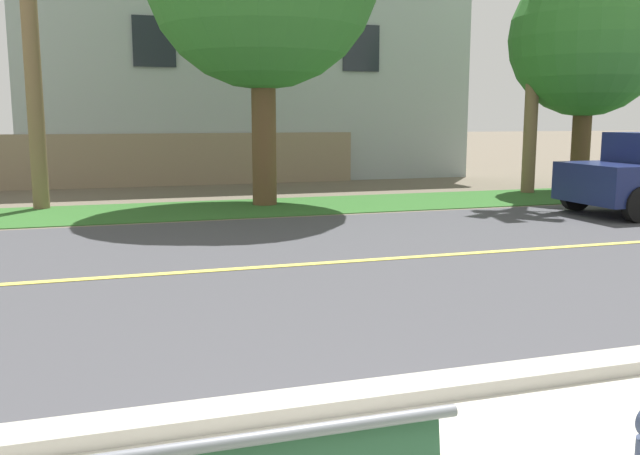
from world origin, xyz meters
TOP-DOWN VIEW (x-y plane):
  - ground_plane at (0.00, 8.00)m, footprint 140.00×140.00m
  - curb_edge at (0.00, 2.35)m, footprint 44.00×0.30m
  - street_asphalt at (0.00, 6.50)m, footprint 52.00×8.00m
  - road_centre_line at (0.00, 6.50)m, footprint 48.00×0.14m
  - far_verge_grass at (0.00, 12.05)m, footprint 48.00×2.80m
  - shade_tree_left at (10.00, 12.50)m, footprint 3.67×3.67m
  - garden_wall at (-0.92, 17.33)m, footprint 13.00×0.36m
  - house_across_street at (3.04, 20.53)m, footprint 13.86×6.91m

SIDE VIEW (x-z plane):
  - ground_plane at x=0.00m, z-range 0.00..0.00m
  - street_asphalt at x=0.00m, z-range 0.00..0.01m
  - far_verge_grass at x=0.00m, z-range 0.00..0.02m
  - road_centre_line at x=0.00m, z-range 0.01..0.01m
  - curb_edge at x=0.00m, z-range 0.00..0.11m
  - garden_wall at x=-0.92m, z-range 0.00..1.40m
  - house_across_street at x=3.04m, z-range 0.05..7.52m
  - shade_tree_left at x=10.00m, z-range 0.90..6.96m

